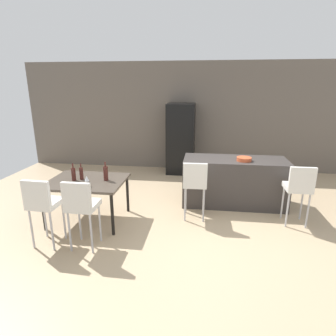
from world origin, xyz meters
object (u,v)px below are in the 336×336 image
object	(u,v)px
dining_chair_far	(81,204)
fruit_bowl	(244,159)
kitchen_island	(234,182)
refrigerator	(181,139)
bar_chair_middle	(299,186)
wine_bottle_far	(74,174)
dining_chair_near	(42,202)
wine_glass_left	(87,179)
bar_chair_left	(195,181)
wine_bottle_inner	(106,173)
dining_table	(87,184)
wine_bottle_end	(81,173)

from	to	relation	value
dining_chair_far	fruit_bowl	distance (m)	3.04
kitchen_island	refrigerator	size ratio (longest dim) A/B	1.07
bar_chair_middle	wine_bottle_far	world-z (taller)	bar_chair_middle
dining_chair_near	fruit_bowl	world-z (taller)	dining_chair_near
dining_chair_near	wine_glass_left	world-z (taller)	dining_chair_near
kitchen_island	dining_chair_near	bearing A→B (deg)	-145.87
wine_glass_left	refrigerator	xyz separation A→B (m)	(1.20, 3.31, 0.06)
bar_chair_left	wine_glass_left	bearing A→B (deg)	-161.44
wine_bottle_inner	refrigerator	world-z (taller)	refrigerator
dining_table	bar_chair_middle	bearing A→B (deg)	4.83
dining_chair_near	dining_chair_far	world-z (taller)	same
wine_bottle_inner	fruit_bowl	size ratio (longest dim) A/B	1.16
wine_bottle_end	kitchen_island	bearing A→B (deg)	21.39
wine_bottle_inner	fruit_bowl	distance (m)	2.55
bar_chair_left	refrigerator	world-z (taller)	refrigerator
bar_chair_middle	fruit_bowl	distance (m)	1.08
bar_chair_middle	wine_bottle_far	xyz separation A→B (m)	(-3.73, -0.33, 0.16)
dining_table	refrigerator	distance (m)	3.33
bar_chair_left	wine_glass_left	world-z (taller)	bar_chair_left
bar_chair_left	dining_chair_near	size ratio (longest dim) A/B	1.00
bar_chair_middle	fruit_bowl	size ratio (longest dim) A/B	3.82
bar_chair_middle	refrigerator	bearing A→B (deg)	128.60
dining_chair_near	bar_chair_middle	bearing A→B (deg)	16.90
wine_bottle_end	refrigerator	distance (m)	3.33
bar_chair_left	bar_chair_middle	size ratio (longest dim) A/B	1.00
dining_table	wine_bottle_end	size ratio (longest dim) A/B	4.50
bar_chair_middle	refrigerator	distance (m)	3.52
bar_chair_middle	dining_table	size ratio (longest dim) A/B	0.83
bar_chair_left	wine_bottle_end	xyz separation A→B (m)	(-1.92, -0.27, 0.15)
bar_chair_middle	dining_table	distance (m)	3.53
fruit_bowl	wine_glass_left	bearing A→B (deg)	-154.52
wine_bottle_inner	wine_glass_left	size ratio (longest dim) A/B	1.84
refrigerator	fruit_bowl	distance (m)	2.50
bar_chair_middle	dining_table	xyz separation A→B (m)	(-3.52, -0.30, -0.02)
wine_bottle_inner	fruit_bowl	bearing A→B (deg)	21.10
fruit_bowl	refrigerator	bearing A→B (deg)	123.45
dining_chair_near	refrigerator	bearing A→B (deg)	67.47
dining_table	bar_chair_left	bearing A→B (deg)	9.29
wine_bottle_end	refrigerator	bearing A→B (deg)	64.66
fruit_bowl	bar_chair_left	bearing A→B (deg)	-143.30
fruit_bowl	kitchen_island	bearing A→B (deg)	141.61
dining_chair_far	wine_bottle_far	bearing A→B (deg)	120.66
wine_bottle_end	fruit_bowl	world-z (taller)	wine_bottle_end
wine_glass_left	fruit_bowl	bearing A→B (deg)	25.48
dining_chair_far	refrigerator	size ratio (longest dim) A/B	0.57
wine_glass_left	fruit_bowl	distance (m)	2.86
bar_chair_left	refrigerator	bearing A→B (deg)	100.15
wine_bottle_far	dining_table	bearing A→B (deg)	8.72
kitchen_island	bar_chair_left	world-z (taller)	bar_chair_left
dining_table	wine_bottle_far	distance (m)	0.27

